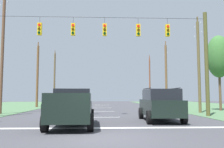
{
  "coord_description": "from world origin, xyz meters",
  "views": [
    {
      "loc": [
        -0.11,
        -9.64,
        1.59
      ],
      "look_at": [
        0.75,
        10.05,
        3.32
      ],
      "focal_mm": 39.54,
      "sensor_mm": 36.0,
      "label": 1
    }
  ],
  "objects_px": {
    "distant_car_crossing_white": "(60,102)",
    "utility_pole_distant_left": "(54,77)",
    "suv_black": "(160,104)",
    "utility_pole_distant_right": "(37,74)",
    "overhead_signal_span": "(101,56)",
    "utility_pole_mid_right": "(199,63)",
    "pickup_truck": "(72,108)",
    "utility_pole_near_left": "(150,80)",
    "utility_pole_far_left": "(2,50)",
    "utility_pole_far_right": "(166,74)",
    "tree_roadside_right": "(219,57)"
  },
  "relations": [
    {
      "from": "utility_pole_distant_right",
      "to": "distant_car_crossing_white",
      "type": "bearing_deg",
      "value": -50.33
    },
    {
      "from": "pickup_truck",
      "to": "utility_pole_distant_right",
      "type": "height_order",
      "value": "utility_pole_distant_right"
    },
    {
      "from": "utility_pole_mid_right",
      "to": "utility_pole_distant_right",
      "type": "xyz_separation_m",
      "value": [
        -18.01,
        12.19,
        -0.07
      ]
    },
    {
      "from": "overhead_signal_span",
      "to": "utility_pole_distant_right",
      "type": "relative_size",
      "value": 1.87
    },
    {
      "from": "pickup_truck",
      "to": "utility_pole_far_left",
      "type": "relative_size",
      "value": 0.49
    },
    {
      "from": "overhead_signal_span",
      "to": "suv_black",
      "type": "height_order",
      "value": "overhead_signal_span"
    },
    {
      "from": "overhead_signal_span",
      "to": "utility_pole_far_right",
      "type": "distance_m",
      "value": 19.14
    },
    {
      "from": "overhead_signal_span",
      "to": "utility_pole_far_right",
      "type": "xyz_separation_m",
      "value": [
        9.5,
        16.62,
        0.04
      ]
    },
    {
      "from": "suv_black",
      "to": "utility_pole_distant_left",
      "type": "relative_size",
      "value": 0.47
    },
    {
      "from": "utility_pole_mid_right",
      "to": "distant_car_crossing_white",
      "type": "bearing_deg",
      "value": 152.22
    },
    {
      "from": "overhead_signal_span",
      "to": "utility_pole_far_left",
      "type": "distance_m",
      "value": 9.23
    },
    {
      "from": "utility_pole_near_left",
      "to": "utility_pole_distant_left",
      "type": "height_order",
      "value": "utility_pole_distant_left"
    },
    {
      "from": "overhead_signal_span",
      "to": "tree_roadside_right",
      "type": "bearing_deg",
      "value": 28.17
    },
    {
      "from": "utility_pole_mid_right",
      "to": "utility_pole_distant_right",
      "type": "bearing_deg",
      "value": 145.9
    },
    {
      "from": "suv_black",
      "to": "utility_pole_distant_left",
      "type": "height_order",
      "value": "utility_pole_distant_left"
    },
    {
      "from": "utility_pole_mid_right",
      "to": "suv_black",
      "type": "bearing_deg",
      "value": -127.32
    },
    {
      "from": "utility_pole_distant_left",
      "to": "overhead_signal_span",
      "type": "bearing_deg",
      "value": -72.6
    },
    {
      "from": "overhead_signal_span",
      "to": "utility_pole_far_right",
      "type": "relative_size",
      "value": 1.77
    },
    {
      "from": "pickup_truck",
      "to": "distant_car_crossing_white",
      "type": "height_order",
      "value": "pickup_truck"
    },
    {
      "from": "utility_pole_far_left",
      "to": "suv_black",
      "type": "bearing_deg",
      "value": -27.41
    },
    {
      "from": "utility_pole_mid_right",
      "to": "utility_pole_near_left",
      "type": "distance_m",
      "value": 24.91
    },
    {
      "from": "utility_pole_far_right",
      "to": "utility_pole_near_left",
      "type": "relative_size",
      "value": 1.02
    },
    {
      "from": "distant_car_crossing_white",
      "to": "utility_pole_near_left",
      "type": "distance_m",
      "value": 22.96
    },
    {
      "from": "suv_black",
      "to": "utility_pole_distant_right",
      "type": "height_order",
      "value": "utility_pole_distant_right"
    },
    {
      "from": "utility_pole_distant_right",
      "to": "overhead_signal_span",
      "type": "bearing_deg",
      "value": -60.81
    },
    {
      "from": "overhead_signal_span",
      "to": "pickup_truck",
      "type": "xyz_separation_m",
      "value": [
        -1.49,
        -5.79,
        -3.69
      ]
    },
    {
      "from": "overhead_signal_span",
      "to": "tree_roadside_right",
      "type": "relative_size",
      "value": 2.11
    },
    {
      "from": "overhead_signal_span",
      "to": "suv_black",
      "type": "bearing_deg",
      "value": -42.59
    },
    {
      "from": "overhead_signal_span",
      "to": "utility_pole_far_left",
      "type": "xyz_separation_m",
      "value": [
        -8.67,
        3.0,
        0.96
      ]
    },
    {
      "from": "pickup_truck",
      "to": "utility_pole_distant_left",
      "type": "distance_m",
      "value": 34.95
    },
    {
      "from": "distant_car_crossing_white",
      "to": "utility_pole_distant_left",
      "type": "xyz_separation_m",
      "value": [
        -3.93,
        17.07,
        4.29
      ]
    },
    {
      "from": "overhead_signal_span",
      "to": "utility_pole_distant_left",
      "type": "height_order",
      "value": "utility_pole_distant_left"
    },
    {
      "from": "utility_pole_mid_right",
      "to": "utility_pole_far_right",
      "type": "relative_size",
      "value": 0.95
    },
    {
      "from": "overhead_signal_span",
      "to": "utility_pole_distant_left",
      "type": "distance_m",
      "value": 29.49
    },
    {
      "from": "utility_pole_mid_right",
      "to": "utility_pole_distant_left",
      "type": "distance_m",
      "value": 30.35
    },
    {
      "from": "suv_black",
      "to": "overhead_signal_span",
      "type": "bearing_deg",
      "value": 137.41
    },
    {
      "from": "suv_black",
      "to": "distant_car_crossing_white",
      "type": "relative_size",
      "value": 1.12
    },
    {
      "from": "distant_car_crossing_white",
      "to": "utility_pole_mid_right",
      "type": "height_order",
      "value": "utility_pole_mid_right"
    },
    {
      "from": "utility_pole_mid_right",
      "to": "utility_pole_distant_left",
      "type": "height_order",
      "value": "utility_pole_distant_left"
    },
    {
      "from": "utility_pole_mid_right",
      "to": "overhead_signal_span",
      "type": "bearing_deg",
      "value": -158.06
    },
    {
      "from": "distant_car_crossing_white",
      "to": "utility_pole_mid_right",
      "type": "relative_size",
      "value": 0.48
    },
    {
      "from": "utility_pole_near_left",
      "to": "utility_pole_far_left",
      "type": "relative_size",
      "value": 0.84
    },
    {
      "from": "utility_pole_mid_right",
      "to": "utility_pole_distant_right",
      "type": "distance_m",
      "value": 21.75
    },
    {
      "from": "distant_car_crossing_white",
      "to": "utility_pole_distant_left",
      "type": "relative_size",
      "value": 0.42
    },
    {
      "from": "suv_black",
      "to": "utility_pole_mid_right",
      "type": "bearing_deg",
      "value": 52.68
    },
    {
      "from": "pickup_truck",
      "to": "utility_pole_near_left",
      "type": "xyz_separation_m",
      "value": [
        10.95,
        34.38,
        3.64
      ]
    },
    {
      "from": "utility_pole_distant_right",
      "to": "utility_pole_distant_left",
      "type": "relative_size",
      "value": 0.89
    },
    {
      "from": "pickup_truck",
      "to": "utility_pole_far_left",
      "type": "height_order",
      "value": "utility_pole_far_left"
    },
    {
      "from": "pickup_truck",
      "to": "utility_pole_near_left",
      "type": "distance_m",
      "value": 36.26
    },
    {
      "from": "utility_pole_mid_right",
      "to": "pickup_truck",
      "type": "bearing_deg",
      "value": -138.3
    }
  ]
}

